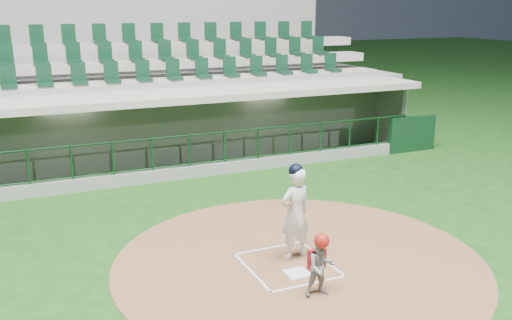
{
  "coord_description": "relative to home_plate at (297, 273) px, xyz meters",
  "views": [
    {
      "loc": [
        -4.54,
        -9.19,
        4.81
      ],
      "look_at": [
        0.61,
        2.6,
        1.3
      ],
      "focal_mm": 40.0,
      "sensor_mm": 36.0,
      "label": 1
    }
  ],
  "objects": [
    {
      "name": "ground",
      "position": [
        0.0,
        0.7,
        -0.02
      ],
      "size": [
        120.0,
        120.0,
        0.0
      ],
      "primitive_type": "plane",
      "color": "#143F12",
      "rests_on": "ground"
    },
    {
      "name": "home_plate",
      "position": [
        0.0,
        0.0,
        0.0
      ],
      "size": [
        0.43,
        0.43,
        0.02
      ],
      "primitive_type": "cube",
      "color": "white",
      "rests_on": "dirt_circle"
    },
    {
      "name": "catcher",
      "position": [
        -0.01,
        -0.85,
        0.55
      ],
      "size": [
        0.56,
        0.46,
        1.13
      ],
      "color": "gray",
      "rests_on": "dirt_circle"
    },
    {
      "name": "seating_deck",
      "position": [
        0.0,
        11.61,
        1.4
      ],
      "size": [
        17.0,
        6.72,
        5.15
      ],
      "color": "gray",
      "rests_on": "ground"
    },
    {
      "name": "dirt_circle",
      "position": [
        0.3,
        0.5,
        -0.02
      ],
      "size": [
        7.2,
        7.2,
        0.01
      ],
      "primitive_type": "cylinder",
      "color": "brown",
      "rests_on": "ground"
    },
    {
      "name": "dugout_structure",
      "position": [
        0.05,
        8.52,
        0.94
      ],
      "size": [
        16.4,
        3.7,
        3.0
      ],
      "color": "slate",
      "rests_on": "ground"
    },
    {
      "name": "batter",
      "position": [
        0.28,
        0.66,
        0.94
      ],
      "size": [
        0.91,
        0.92,
        1.91
      ],
      "color": "white",
      "rests_on": "dirt_circle"
    },
    {
      "name": "batter_box_chalk",
      "position": [
        0.0,
        0.4,
        -0.0
      ],
      "size": [
        1.55,
        1.8,
        0.01
      ],
      "color": "white",
      "rests_on": "ground"
    }
  ]
}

